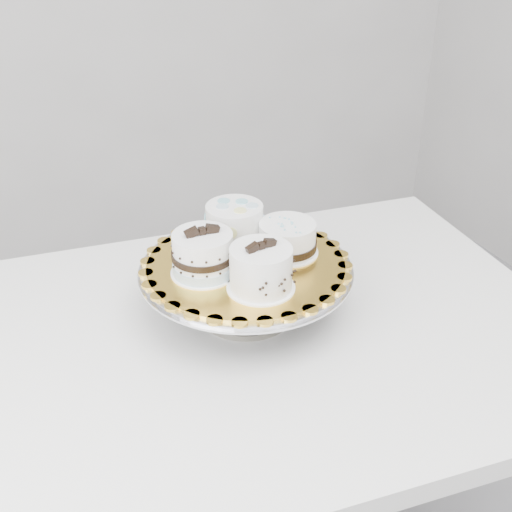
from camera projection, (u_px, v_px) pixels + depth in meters
name	position (u px, v px, depth m)	size (l,w,h in m)	color
table	(236.00, 364.00, 1.21)	(1.30, 0.92, 0.75)	white
cake_stand	(246.00, 280.00, 1.19)	(0.40, 0.40, 0.11)	gray
cake_board	(246.00, 264.00, 1.18)	(0.36, 0.36, 0.01)	gold
cake_swirl	(261.00, 270.00, 1.08)	(0.12, 0.12, 0.09)	white
cake_banded	(203.00, 255.00, 1.13)	(0.12, 0.12, 0.10)	white
cake_dots	(235.00, 224.00, 1.22)	(0.13, 0.13, 0.08)	white
cake_ribbon	(288.00, 239.00, 1.19)	(0.13, 0.13, 0.06)	white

